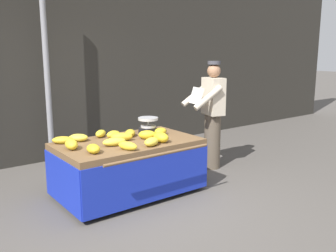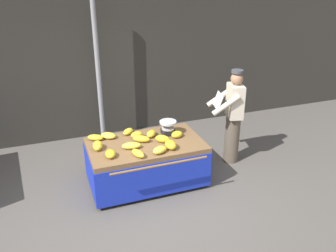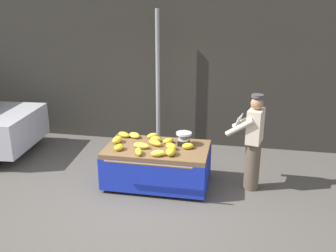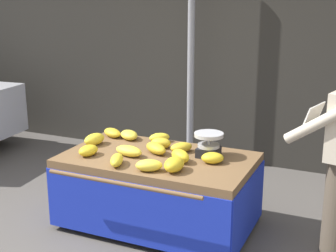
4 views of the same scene
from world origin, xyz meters
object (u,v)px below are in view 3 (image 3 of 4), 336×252
at_px(banana_bunch_0, 124,134).
at_px(banana_bunch_9, 156,139).
at_px(banana_bunch_1, 155,143).
at_px(banana_bunch_2, 158,153).
at_px(banana_cart, 157,157).
at_px(vendor_person, 253,142).
at_px(banana_bunch_3, 188,146).
at_px(banana_bunch_5, 168,141).
at_px(weighing_scale, 184,139).
at_px(banana_bunch_12, 171,146).
at_px(banana_bunch_11, 171,152).
at_px(banana_bunch_6, 141,145).
at_px(banana_bunch_8, 117,140).
at_px(banana_bunch_7, 119,147).
at_px(street_pole, 158,81).
at_px(banana_bunch_10, 153,136).
at_px(banana_bunch_13, 139,152).
at_px(banana_bunch_4, 135,135).

relative_size(banana_bunch_0, banana_bunch_9, 1.27).
relative_size(banana_bunch_1, banana_bunch_2, 1.20).
xyz_separation_m(banana_cart, vendor_person, (1.65, 0.16, 0.34)).
distance_m(banana_bunch_3, banana_bunch_5, 0.42).
relative_size(weighing_scale, banana_bunch_12, 1.20).
relative_size(banana_bunch_0, banana_bunch_11, 1.05).
xyz_separation_m(weighing_scale, banana_bunch_11, (-0.14, -0.50, -0.05)).
bearing_deg(banana_bunch_6, banana_bunch_11, -19.87).
bearing_deg(banana_bunch_2, banana_bunch_11, 22.18).
distance_m(banana_bunch_1, banana_bunch_8, 0.70).
bearing_deg(banana_bunch_7, banana_bunch_12, 12.62).
height_order(banana_bunch_1, banana_bunch_7, banana_bunch_1).
bearing_deg(banana_bunch_3, weighing_scale, 120.87).
height_order(weighing_scale, banana_bunch_0, weighing_scale).
bearing_deg(banana_bunch_1, banana_bunch_8, -178.87).
xyz_separation_m(street_pole, banana_bunch_0, (-0.35, -1.42, -0.74)).
xyz_separation_m(banana_bunch_5, banana_bunch_11, (0.15, -0.51, 0.02)).
distance_m(street_pole, banana_bunch_10, 1.58).
bearing_deg(banana_bunch_12, banana_bunch_1, 157.30).
bearing_deg(banana_bunch_8, banana_bunch_9, 15.49).
distance_m(banana_bunch_3, banana_bunch_13, 0.88).
bearing_deg(banana_bunch_2, banana_bunch_1, 108.35).
relative_size(banana_bunch_11, banana_bunch_13, 0.93).
xyz_separation_m(banana_bunch_4, banana_bunch_12, (0.78, -0.44, 0.01)).
xyz_separation_m(banana_bunch_1, vendor_person, (1.70, 0.09, 0.10)).
distance_m(banana_bunch_1, vendor_person, 1.71).
bearing_deg(vendor_person, banana_bunch_1, -177.01).
xyz_separation_m(banana_bunch_7, banana_bunch_13, (0.38, -0.12, -0.00)).
relative_size(banana_bunch_11, banana_bunch_12, 1.06).
xyz_separation_m(banana_bunch_0, banana_bunch_2, (0.83, -0.77, 0.01)).
bearing_deg(banana_bunch_11, banana_bunch_12, 100.43).
bearing_deg(banana_bunch_0, banana_cart, -27.78).
height_order(banana_cart, banana_bunch_7, banana_bunch_7).
relative_size(banana_bunch_3, banana_bunch_4, 0.83).
bearing_deg(banana_bunch_10, banana_bunch_0, -176.24).
bearing_deg(banana_bunch_9, banana_bunch_4, 162.85).
bearing_deg(banana_bunch_3, banana_bunch_6, -170.58).
distance_m(banana_cart, banana_bunch_10, 0.52).
bearing_deg(banana_bunch_0, banana_bunch_3, -15.48).
height_order(banana_bunch_8, banana_bunch_12, banana_bunch_8).
bearing_deg(banana_bunch_10, weighing_scale, -19.95).
relative_size(banana_bunch_8, banana_bunch_13, 0.95).
bearing_deg(banana_bunch_8, street_pole, 78.04).
height_order(weighing_scale, banana_bunch_5, weighing_scale).
xyz_separation_m(banana_cart, banana_bunch_8, (-0.75, 0.06, 0.25)).
relative_size(banana_bunch_1, banana_bunch_6, 0.97).
xyz_separation_m(banana_bunch_9, vendor_person, (1.73, -0.08, 0.10)).
distance_m(banana_bunch_9, banana_bunch_11, 0.67).
relative_size(banana_bunch_0, vendor_person, 0.15).
bearing_deg(banana_bunch_11, banana_bunch_0, 146.32).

